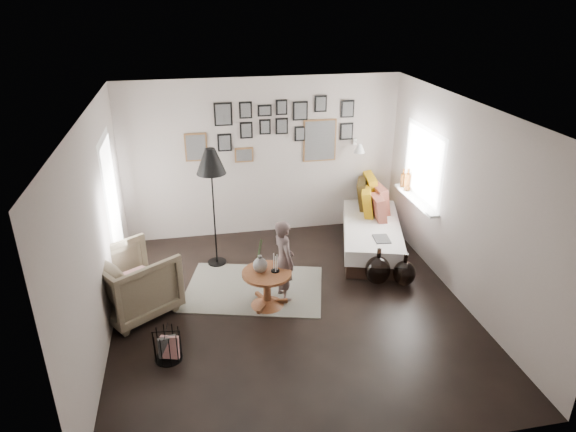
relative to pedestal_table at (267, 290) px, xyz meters
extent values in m
plane|color=black|center=(0.30, -0.13, -0.23)|extent=(4.80, 4.80, 0.00)
plane|color=#A2958D|center=(0.30, 2.27, 1.07)|extent=(4.50, 0.00, 4.50)
plane|color=#A2958D|center=(0.30, -2.53, 1.07)|extent=(4.50, 0.00, 4.50)
plane|color=#A2958D|center=(-1.95, -0.13, 1.07)|extent=(0.00, 4.80, 4.80)
plane|color=#A2958D|center=(2.55, -0.13, 1.07)|extent=(0.00, 4.80, 4.80)
plane|color=white|center=(0.30, -0.13, 2.37)|extent=(4.80, 4.80, 0.00)
plane|color=white|center=(-1.93, 1.07, 0.82)|extent=(0.00, 2.14, 2.14)
plane|color=white|center=(-1.93, 1.07, 0.82)|extent=(0.00, 1.88, 1.88)
plane|color=white|center=(-1.93, 1.07, 0.82)|extent=(0.00, 1.93, 1.93)
plane|color=white|center=(2.54, 1.07, 1.22)|extent=(0.00, 1.30, 1.30)
plane|color=white|center=(2.54, 1.07, 1.22)|extent=(0.00, 1.14, 1.14)
cube|color=white|center=(2.48, 1.07, 0.65)|extent=(0.15, 1.32, 0.04)
cylinder|color=#8C4C14|center=(2.48, 1.42, 0.81)|extent=(0.10, 0.10, 0.28)
cylinder|color=#8C4C14|center=(2.48, 1.59, 0.78)|extent=(0.08, 0.08, 0.22)
cube|color=brown|center=(-0.75, 2.26, 1.32)|extent=(0.35, 0.03, 0.45)
cube|color=black|center=(-0.75, 2.24, 1.32)|extent=(0.30, 0.01, 0.40)
cube|color=black|center=(-0.30, 2.26, 1.82)|extent=(0.28, 0.03, 0.36)
cube|color=black|center=(-0.30, 2.24, 1.82)|extent=(0.23, 0.01, 0.31)
cube|color=black|center=(-0.30, 2.26, 1.37)|extent=(0.22, 0.03, 0.28)
cube|color=black|center=(-0.30, 2.24, 1.37)|extent=(0.17, 0.01, 0.23)
cube|color=black|center=(0.05, 2.26, 1.87)|extent=(0.20, 0.03, 0.26)
cube|color=black|center=(0.05, 2.24, 1.87)|extent=(0.15, 0.01, 0.21)
cube|color=black|center=(0.05, 2.26, 1.55)|extent=(0.20, 0.03, 0.26)
cube|color=black|center=(0.05, 2.24, 1.55)|extent=(0.15, 0.01, 0.21)
cube|color=black|center=(0.35, 2.26, 1.85)|extent=(0.22, 0.03, 0.18)
cube|color=black|center=(0.35, 2.24, 1.85)|extent=(0.17, 0.01, 0.13)
cube|color=black|center=(0.35, 2.26, 1.59)|extent=(0.18, 0.03, 0.24)
cube|color=black|center=(0.35, 2.24, 1.59)|extent=(0.13, 0.01, 0.19)
cube|color=black|center=(0.62, 2.26, 1.89)|extent=(0.18, 0.03, 0.24)
cube|color=black|center=(0.62, 2.24, 1.89)|extent=(0.13, 0.01, 0.19)
cube|color=black|center=(0.62, 2.26, 1.59)|extent=(0.20, 0.03, 0.26)
cube|color=black|center=(0.62, 2.24, 1.59)|extent=(0.15, 0.01, 0.21)
cube|color=black|center=(0.92, 2.26, 1.82)|extent=(0.24, 0.03, 0.30)
cube|color=black|center=(0.92, 2.24, 1.82)|extent=(0.19, 0.01, 0.25)
cube|color=black|center=(0.92, 2.26, 1.45)|extent=(0.18, 0.03, 0.24)
cube|color=black|center=(0.92, 2.24, 1.45)|extent=(0.13, 0.01, 0.19)
cube|color=brown|center=(1.25, 2.26, 1.32)|extent=(0.55, 0.03, 0.70)
cube|color=black|center=(1.25, 2.24, 1.32)|extent=(0.50, 0.01, 0.65)
cube|color=black|center=(1.25, 2.26, 1.92)|extent=(0.20, 0.03, 0.26)
cube|color=black|center=(1.25, 2.24, 1.92)|extent=(0.15, 0.01, 0.21)
cube|color=black|center=(1.70, 2.26, 1.82)|extent=(0.22, 0.03, 0.28)
cube|color=black|center=(1.70, 2.24, 1.82)|extent=(0.17, 0.01, 0.23)
cube|color=black|center=(1.70, 2.26, 1.45)|extent=(0.22, 0.03, 0.28)
cube|color=black|center=(1.70, 2.24, 1.45)|extent=(0.17, 0.01, 0.23)
cube|color=brown|center=(0.00, 2.26, 1.15)|extent=(0.30, 0.03, 0.24)
cube|color=black|center=(0.00, 2.24, 1.15)|extent=(0.25, 0.01, 0.19)
cube|color=white|center=(1.85, 2.24, 1.27)|extent=(0.06, 0.04, 0.10)
cylinder|color=white|center=(1.85, 2.12, 1.29)|extent=(0.02, 0.24, 0.02)
cone|color=white|center=(1.85, 1.99, 1.23)|extent=(0.18, 0.18, 0.14)
cube|color=#B7B4A0|center=(-0.12, 0.44, -0.23)|extent=(2.14, 1.75, 0.01)
cone|color=brown|center=(0.00, 0.00, -0.19)|extent=(0.48, 0.48, 0.09)
cylinder|color=brown|center=(0.00, 0.00, 0.02)|extent=(0.10, 0.10, 0.37)
cylinder|color=brown|center=(0.00, 0.00, 0.25)|extent=(0.64, 0.64, 0.04)
ellipsoid|color=black|center=(-0.08, 0.02, 0.37)|extent=(0.18, 0.18, 0.20)
cylinder|color=black|center=(-0.08, 0.02, 0.49)|extent=(0.06, 0.06, 0.04)
cylinder|color=black|center=(0.11, 0.00, 0.28)|extent=(0.11, 0.11, 0.02)
cube|color=black|center=(1.87, 1.25, -0.12)|extent=(1.31, 2.06, 0.22)
cube|color=silver|center=(1.87, 1.25, 0.10)|extent=(1.38, 2.13, 0.24)
cube|color=#B07A0A|center=(1.89, 2.04, 0.47)|extent=(0.31, 0.59, 0.56)
cube|color=#32250F|center=(1.75, 1.94, 0.44)|extent=(0.40, 0.55, 0.50)
cube|color=maroon|center=(2.01, 1.78, 0.43)|extent=(0.23, 0.49, 0.48)
cube|color=#B07A0A|center=(1.81, 1.64, 0.42)|extent=(0.36, 0.51, 0.46)
cube|color=maroon|center=(1.97, 1.45, 0.40)|extent=(0.24, 0.44, 0.42)
cube|color=black|center=(1.82, 0.70, 0.23)|extent=(0.25, 0.32, 0.02)
imported|color=brown|center=(-1.67, 0.21, 0.19)|extent=(1.29, 1.28, 0.85)
cube|color=beige|center=(-1.64, 0.26, 0.25)|extent=(0.54, 0.54, 0.17)
cylinder|color=black|center=(-0.57, 1.27, -0.22)|extent=(0.28, 0.28, 0.03)
cylinder|color=black|center=(-0.57, 1.27, 0.57)|extent=(0.02, 0.02, 1.61)
cone|color=black|center=(-0.57, 1.27, 1.39)|extent=(0.42, 0.42, 0.36)
cube|color=black|center=(-1.26, -0.83, -0.07)|extent=(0.22, 0.13, 0.28)
cube|color=beige|center=(-1.24, -0.85, -0.07)|extent=(0.22, 0.13, 0.28)
ellipsoid|color=black|center=(1.62, 0.26, -0.03)|extent=(0.36, 0.36, 0.41)
cylinder|color=black|center=(1.62, 0.26, 0.24)|extent=(0.06, 0.06, 0.13)
ellipsoid|color=black|center=(1.97, 0.14, -0.05)|extent=(0.32, 0.32, 0.36)
cylinder|color=black|center=(1.97, 0.14, 0.19)|extent=(0.06, 0.06, 0.13)
imported|color=brown|center=(0.25, 0.15, 0.34)|extent=(0.37, 0.47, 1.14)
camera|label=1|loc=(-0.84, -5.65, 3.61)|focal=32.00mm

